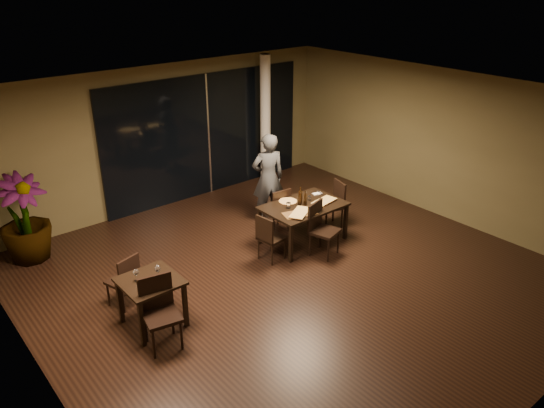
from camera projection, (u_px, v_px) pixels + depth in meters
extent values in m
plane|color=black|center=(291.00, 276.00, 8.94)|extent=(8.00, 8.00, 0.00)
cube|color=brown|center=(165.00, 136.00, 11.16)|extent=(8.00, 0.10, 3.00)
cube|color=brown|center=(24.00, 285.00, 5.97)|extent=(0.10, 8.00, 3.00)
cube|color=brown|center=(443.00, 144.00, 10.67)|extent=(0.10, 8.00, 3.00)
cube|color=silver|center=(294.00, 99.00, 7.69)|extent=(8.00, 8.00, 0.04)
cube|color=black|center=(208.00, 135.00, 11.74)|extent=(5.00, 0.06, 2.70)
cylinder|color=white|center=(265.00, 120.00, 12.28)|extent=(0.24, 0.24, 3.00)
cube|color=black|center=(303.00, 206.00, 9.78)|extent=(1.50, 1.00, 0.04)
cube|color=black|center=(291.00, 244.00, 9.22)|extent=(0.06, 0.06, 0.71)
cube|color=black|center=(346.00, 222.00, 10.03)|extent=(0.06, 0.06, 0.71)
cube|color=black|center=(260.00, 227.00, 9.84)|extent=(0.06, 0.06, 0.71)
cube|color=black|center=(313.00, 207.00, 10.64)|extent=(0.06, 0.06, 0.71)
cube|color=black|center=(150.00, 281.00, 7.46)|extent=(0.80, 0.80, 0.04)
cube|color=black|center=(142.00, 324.00, 7.17)|extent=(0.06, 0.06, 0.71)
cube|color=black|center=(185.00, 305.00, 7.57)|extent=(0.06, 0.06, 0.71)
cube|color=black|center=(120.00, 302.00, 7.65)|extent=(0.06, 0.06, 0.71)
cube|color=black|center=(162.00, 285.00, 8.05)|extent=(0.06, 0.06, 0.71)
cube|color=black|center=(276.00, 210.00, 10.32)|extent=(0.46, 0.46, 0.05)
cylinder|color=black|center=(278.00, 215.00, 10.63)|extent=(0.03, 0.03, 0.43)
cylinder|color=black|center=(264.00, 219.00, 10.45)|extent=(0.03, 0.03, 0.43)
cylinder|color=black|center=(288.00, 221.00, 10.37)|extent=(0.03, 0.03, 0.43)
cylinder|color=black|center=(274.00, 226.00, 10.19)|extent=(0.03, 0.03, 0.43)
cube|color=black|center=(282.00, 202.00, 10.08)|extent=(0.42, 0.08, 0.48)
cube|color=black|center=(325.00, 231.00, 9.42)|extent=(0.56, 0.56, 0.05)
cylinder|color=black|center=(328.00, 250.00, 9.28)|extent=(0.04, 0.04, 0.47)
cylinder|color=black|center=(338.00, 242.00, 9.56)|extent=(0.04, 0.04, 0.47)
cylinder|color=black|center=(310.00, 244.00, 9.47)|extent=(0.04, 0.04, 0.47)
cylinder|color=black|center=(320.00, 236.00, 9.75)|extent=(0.04, 0.04, 0.47)
cube|color=black|center=(315.00, 216.00, 9.42)|extent=(0.45, 0.17, 0.52)
cube|color=black|center=(272.00, 238.00, 9.31)|extent=(0.45, 0.45, 0.05)
cylinder|color=black|center=(285.00, 248.00, 9.40)|extent=(0.03, 0.03, 0.41)
cylinder|color=black|center=(271.00, 242.00, 9.60)|extent=(0.03, 0.03, 0.41)
cylinder|color=black|center=(272.00, 255.00, 9.18)|extent=(0.03, 0.03, 0.41)
cylinder|color=black|center=(258.00, 249.00, 9.38)|extent=(0.03, 0.03, 0.41)
cube|color=black|center=(264.00, 230.00, 9.09)|extent=(0.09, 0.41, 0.46)
cube|color=black|center=(330.00, 206.00, 10.48)|extent=(0.54, 0.54, 0.05)
cylinder|color=black|center=(318.00, 214.00, 10.66)|extent=(0.04, 0.04, 0.44)
cylinder|color=black|center=(326.00, 221.00, 10.36)|extent=(0.04, 0.04, 0.44)
cylinder|color=black|center=(333.00, 211.00, 10.78)|extent=(0.04, 0.04, 0.44)
cylinder|color=black|center=(342.00, 218.00, 10.49)|extent=(0.04, 0.04, 0.44)
cube|color=black|center=(340.00, 193.00, 10.45)|extent=(0.16, 0.42, 0.49)
cube|color=black|center=(123.00, 281.00, 8.04)|extent=(0.50, 0.50, 0.05)
cylinder|color=black|center=(125.00, 284.00, 8.34)|extent=(0.03, 0.03, 0.41)
cylinder|color=black|center=(108.00, 294.00, 8.09)|extent=(0.03, 0.03, 0.41)
cylinder|color=black|center=(140.00, 291.00, 8.17)|extent=(0.03, 0.03, 0.41)
cylinder|color=black|center=(123.00, 301.00, 7.92)|extent=(0.03, 0.03, 0.41)
cube|color=black|center=(129.00, 272.00, 7.86)|extent=(0.40, 0.15, 0.46)
cube|color=black|center=(162.00, 317.00, 7.12)|extent=(0.55, 0.55, 0.05)
cylinder|color=black|center=(154.00, 343.00, 6.98)|extent=(0.04, 0.04, 0.48)
cylinder|color=black|center=(181.00, 335.00, 7.15)|extent=(0.04, 0.04, 0.48)
cylinder|color=black|center=(146.00, 327.00, 7.29)|extent=(0.04, 0.04, 0.48)
cylinder|color=black|center=(172.00, 319.00, 7.46)|extent=(0.04, 0.04, 0.48)
cube|color=black|center=(156.00, 292.00, 7.18)|extent=(0.47, 0.14, 0.53)
imported|color=#323437|center=(268.00, 178.00, 10.57)|extent=(0.72, 0.60, 1.83)
imported|color=#214918|center=(24.00, 219.00, 9.16)|extent=(1.07, 1.07, 1.57)
cube|color=#4F3419|center=(300.00, 214.00, 9.41)|extent=(0.66, 0.46, 0.01)
cube|color=#3F2414|center=(324.00, 202.00, 9.87)|extent=(0.55, 0.36, 0.01)
cylinder|color=#B93114|center=(288.00, 201.00, 9.90)|extent=(0.33, 0.33, 0.01)
cylinder|color=white|center=(288.00, 205.00, 9.64)|extent=(0.08, 0.08, 0.10)
cylinder|color=white|center=(309.00, 198.00, 9.96)|extent=(0.07, 0.07, 0.08)
cube|color=white|center=(325.00, 199.00, 10.02)|extent=(0.21, 0.16, 0.01)
cube|color=white|center=(317.00, 194.00, 10.24)|extent=(0.20, 0.14, 0.01)
cube|color=silver|center=(156.00, 285.00, 7.31)|extent=(0.19, 0.13, 0.01)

